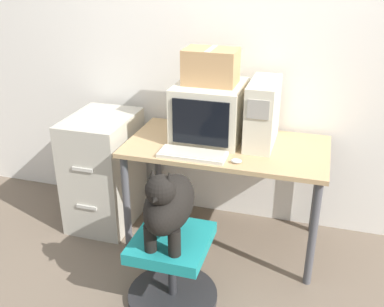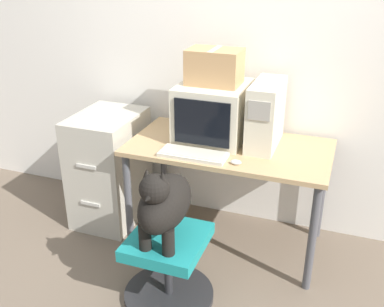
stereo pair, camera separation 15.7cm
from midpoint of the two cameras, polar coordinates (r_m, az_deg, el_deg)
The scene contains 11 objects.
ground_plane at distance 3.07m, azimuth 1.00°, elevation -14.52°, with size 12.00×12.00×0.00m, color #6B5B4C.
wall_back at distance 3.20m, azimuth 4.99°, elevation 12.99°, with size 8.00×0.05×2.60m.
desk at distance 3.01m, azimuth 2.90°, elevation -0.50°, with size 1.32×0.70×0.76m.
crt_monitor at distance 3.02m, azimuth 0.80°, elevation 5.41°, with size 0.45×0.49×0.38m.
pc_tower at distance 2.94m, azimuth 7.45°, elevation 5.12°, with size 0.18×0.44×0.42m.
keyboard at distance 2.79m, azimuth -1.53°, elevation -0.13°, with size 0.42×0.17×0.03m.
computer_mouse at distance 2.70m, azimuth 3.99°, elevation -0.98°, with size 0.07×0.04×0.03m.
office_chair at distance 2.72m, azimuth -4.25°, elevation -14.31°, with size 0.54×0.54×0.44m.
dog at distance 2.43m, azimuth -4.89°, elevation -6.38°, with size 0.25×0.48×0.49m.
filing_cabinet at distance 3.44m, azimuth -12.38°, elevation -2.13°, with size 0.44×0.60×0.85m.
cardboard_box at distance 2.94m, azimuth 0.86°, elevation 10.99°, with size 0.34×0.24×0.23m.
Camera 1 is at (0.56, -2.33, 1.93)m, focal length 42.00 mm.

